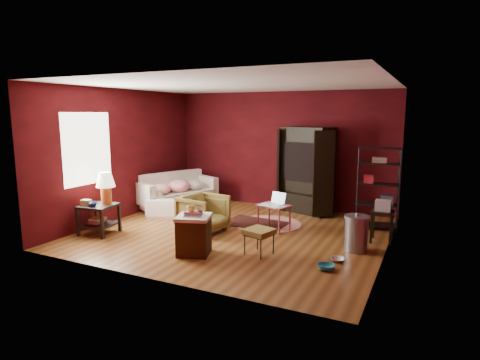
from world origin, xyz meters
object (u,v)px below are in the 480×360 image
at_px(side_table, 102,197).
at_px(laptop_desk, 274,207).
at_px(tv_armoire, 307,168).
at_px(armchair, 203,212).
at_px(wire_shelving, 379,185).
at_px(hamper, 194,234).
at_px(sofa, 175,192).

xyz_separation_m(side_table, laptop_desk, (2.87, 1.63, -0.25)).
bearing_deg(laptop_desk, side_table, -133.06).
bearing_deg(tv_armoire, armchair, -99.93).
distance_m(armchair, tv_armoire, 2.83).
distance_m(armchair, side_table, 1.94).
bearing_deg(laptop_desk, armchair, -132.27).
relative_size(side_table, wire_shelving, 0.73).
xyz_separation_m(side_table, wire_shelving, (4.67, 2.62, 0.18)).
bearing_deg(hamper, sofa, 130.21).
height_order(sofa, side_table, side_table).
height_order(sofa, hamper, sofa).
bearing_deg(laptop_desk, wire_shelving, 46.24).
xyz_separation_m(armchair, wire_shelving, (3.00, 1.69, 0.50)).
bearing_deg(sofa, laptop_desk, -122.43).
bearing_deg(side_table, wire_shelving, 29.28).
relative_size(laptop_desk, wire_shelving, 0.46).
height_order(hamper, wire_shelving, wire_shelving).
relative_size(armchair, side_table, 0.67).
height_order(tv_armoire, wire_shelving, tv_armoire).
height_order(side_table, laptop_desk, side_table).
relative_size(hamper, wire_shelving, 0.46).
distance_m(laptop_desk, wire_shelving, 2.10).
xyz_separation_m(laptop_desk, wire_shelving, (1.80, 0.99, 0.43)).
bearing_deg(sofa, armchair, -149.38).
bearing_deg(sofa, wire_shelving, -105.03).
height_order(hamper, tv_armoire, tv_armoire).
bearing_deg(sofa, tv_armoire, -89.29).
height_order(laptop_desk, wire_shelving, wire_shelving).
relative_size(sofa, wire_shelving, 1.25).
xyz_separation_m(sofa, armchair, (1.62, -1.37, -0.00)).
relative_size(laptop_desk, tv_armoire, 0.38).
height_order(laptop_desk, tv_armoire, tv_armoire).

